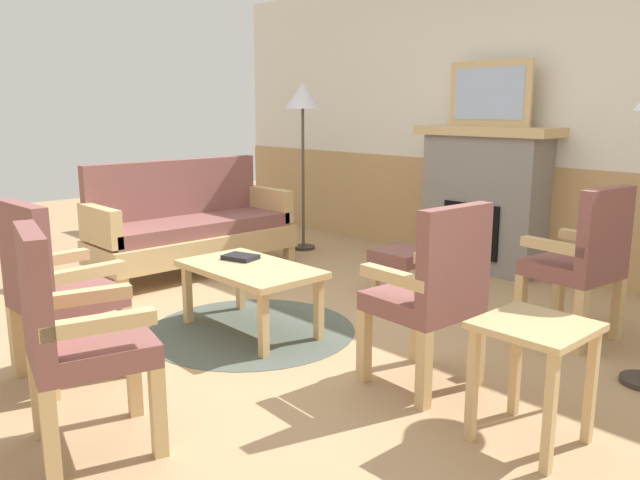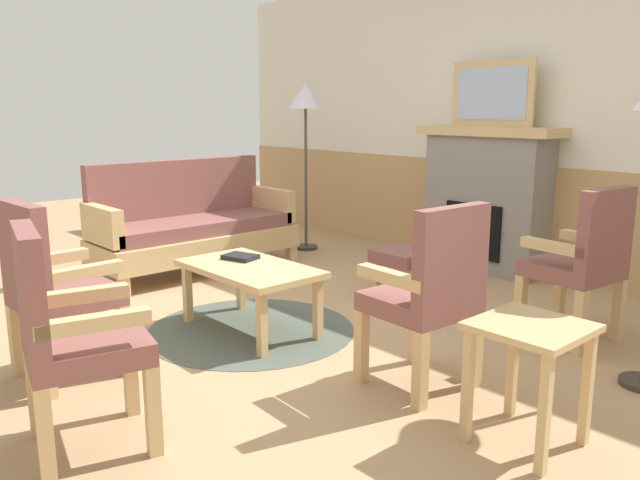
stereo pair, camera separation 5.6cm
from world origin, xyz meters
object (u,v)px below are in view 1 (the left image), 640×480
book_on_table (240,257)px  armchair_near_fireplace (433,289)px  coffee_table (250,274)px  armchair_front_left (53,284)px  armchair_by_window_left (583,257)px  fireplace (484,198)px  footstool (403,259)px  armchair_front_center (72,331)px  floor_lamp_by_couch (303,107)px  framed_picture (489,94)px  side_table (534,348)px  couch (191,228)px

book_on_table → armchair_near_fireplace: size_ratio=0.22×
coffee_table → armchair_front_left: size_ratio=0.98×
book_on_table → armchair_by_window_left: bearing=38.0°
coffee_table → armchair_near_fireplace: bearing=7.1°
coffee_table → book_on_table: bearing=161.7°
fireplace → footstool: fireplace is taller
fireplace → armchair_front_center: bearing=-81.2°
floor_lamp_by_couch → armchair_near_fireplace: bearing=-30.1°
framed_picture → armchair_near_fireplace: (1.24, -2.36, -1.02)m
book_on_table → side_table: bearing=-0.5°
armchair_by_window_left → armchair_front_center: same height
couch → floor_lamp_by_couch: floor_lamp_by_couch is taller
armchair_near_fireplace → armchair_front_left: bearing=-135.5°
armchair_near_fireplace → coffee_table: bearing=-172.9°
armchair_by_window_left → armchair_front_center: (-0.83, -2.85, 0.00)m
armchair_near_fireplace → side_table: bearing=-11.0°
coffee_table → couch: bearing=161.3°
armchair_front_center → side_table: armchair_front_center is taller
framed_picture → armchair_by_window_left: size_ratio=0.82×
coffee_table → armchair_front_center: size_ratio=0.98×
armchair_near_fireplace → armchair_by_window_left: (0.20, 1.25, 0.00)m
armchair_front_center → coffee_table: bearing=116.3°
armchair_front_left → footstool: bearing=85.3°
fireplace → armchair_front_left: bearing=-92.6°
coffee_table → floor_lamp_by_couch: size_ratio=0.57×
couch → footstool: 1.94m
footstool → floor_lamp_by_couch: 2.17m
couch → book_on_table: size_ratio=8.24×
couch → armchair_near_fireplace: same height
side_table → fireplace: bearing=127.1°
fireplace → coffee_table: bearing=-92.2°
framed_picture → armchair_front_center: bearing=-81.2°
armchair_front_left → armchair_near_fireplace: bearing=44.5°
footstool → armchair_front_left: armchair_front_left is taller
floor_lamp_by_couch → fireplace: bearing=20.5°
footstool → armchair_front_left: 2.61m
book_on_table → side_table: (2.16, -0.02, -0.02)m
coffee_table → armchair_by_window_left: bearing=42.5°
fireplace → footstool: size_ratio=3.25×
fireplace → book_on_table: fireplace is taller
footstool → armchair_front_center: size_ratio=0.41×
footstool → armchair_front_center: armchair_front_center is taller
armchair_by_window_left → footstool: bearing=-178.3°
floor_lamp_by_couch → side_table: bearing=-27.1°
armchair_near_fireplace → armchair_front_left: 1.98m
fireplace → couch: (-1.70, -1.98, -0.26)m
fireplace → armchair_front_center: (0.61, -3.96, -0.11)m
footstool → side_table: bearing=-35.9°
armchair_by_window_left → side_table: armchair_by_window_left is taller
fireplace → coffee_table: (-0.10, -2.53, -0.27)m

